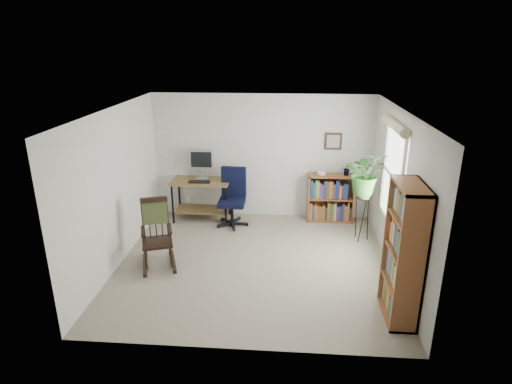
# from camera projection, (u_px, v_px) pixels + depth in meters

# --- Properties ---
(floor) EXTENTS (4.20, 4.00, 0.00)m
(floor) POSITION_uv_depth(u_px,v_px,m) (254.00, 263.00, 6.74)
(floor) COLOR gray
(floor) RESTS_ON ground
(ceiling) EXTENTS (4.20, 4.00, 0.00)m
(ceiling) POSITION_uv_depth(u_px,v_px,m) (254.00, 110.00, 5.94)
(ceiling) COLOR silver
(ceiling) RESTS_ON ground
(wall_back) EXTENTS (4.20, 0.00, 2.40)m
(wall_back) POSITION_uv_depth(u_px,v_px,m) (262.00, 157.00, 8.22)
(wall_back) COLOR silver
(wall_back) RESTS_ON ground
(wall_front) EXTENTS (4.20, 0.00, 2.40)m
(wall_front) POSITION_uv_depth(u_px,v_px,m) (238.00, 255.00, 4.46)
(wall_front) COLOR silver
(wall_front) RESTS_ON ground
(wall_left) EXTENTS (0.00, 4.00, 2.40)m
(wall_left) POSITION_uv_depth(u_px,v_px,m) (116.00, 188.00, 6.49)
(wall_left) COLOR silver
(wall_left) RESTS_ON ground
(wall_right) EXTENTS (0.00, 4.00, 2.40)m
(wall_right) POSITION_uv_depth(u_px,v_px,m) (398.00, 195.00, 6.18)
(wall_right) COLOR silver
(wall_right) RESTS_ON ground
(window) EXTENTS (0.12, 1.20, 1.50)m
(window) POSITION_uv_depth(u_px,v_px,m) (392.00, 176.00, 6.40)
(window) COLOR white
(window) RESTS_ON wall_right
(desk) EXTENTS (1.10, 0.61, 0.79)m
(desk) POSITION_uv_depth(u_px,v_px,m) (202.00, 200.00, 8.29)
(desk) COLOR brown
(desk) RESTS_ON floor
(monitor) EXTENTS (0.46, 0.16, 0.56)m
(monitor) POSITION_uv_depth(u_px,v_px,m) (202.00, 164.00, 8.19)
(monitor) COLOR #B0B0B4
(monitor) RESTS_ON desk
(keyboard) EXTENTS (0.40, 0.15, 0.02)m
(keyboard) POSITION_uv_depth(u_px,v_px,m) (200.00, 182.00, 8.04)
(keyboard) COLOR black
(keyboard) RESTS_ON desk
(office_chair) EXTENTS (0.64, 0.64, 1.11)m
(office_chair) POSITION_uv_depth(u_px,v_px,m) (232.00, 198.00, 7.94)
(office_chair) COLOR black
(office_chair) RESTS_ON floor
(rocking_chair) EXTENTS (0.83, 1.06, 1.08)m
(rocking_chair) POSITION_uv_depth(u_px,v_px,m) (157.00, 234.00, 6.50)
(rocking_chair) COLOR black
(rocking_chair) RESTS_ON floor
(low_bookshelf) EXTENTS (0.87, 0.29, 0.92)m
(low_bookshelf) POSITION_uv_depth(u_px,v_px,m) (331.00, 198.00, 8.20)
(low_bookshelf) COLOR brown
(low_bookshelf) RESTS_ON floor
(tall_bookshelf) EXTENTS (0.33, 0.77, 1.76)m
(tall_bookshelf) POSITION_uv_depth(u_px,v_px,m) (404.00, 253.00, 5.18)
(tall_bookshelf) COLOR brown
(tall_bookshelf) RESTS_ON floor
(plant_stand) EXTENTS (0.28, 0.28, 0.92)m
(plant_stand) POSITION_uv_depth(u_px,v_px,m) (362.00, 215.00, 7.40)
(plant_stand) COLOR black
(plant_stand) RESTS_ON floor
(spider_plant) EXTENTS (1.69, 1.88, 1.46)m
(spider_plant) POSITION_uv_depth(u_px,v_px,m) (368.00, 152.00, 7.02)
(spider_plant) COLOR #2B6824
(spider_plant) RESTS_ON plant_stand
(potted_plant_small) EXTENTS (0.13, 0.24, 0.11)m
(potted_plant_small) POSITION_uv_depth(u_px,v_px,m) (347.00, 173.00, 8.01)
(potted_plant_small) COLOR #2B6824
(potted_plant_small) RESTS_ON low_bookshelf
(framed_picture) EXTENTS (0.32, 0.04, 0.32)m
(framed_picture) POSITION_uv_depth(u_px,v_px,m) (333.00, 141.00, 7.98)
(framed_picture) COLOR black
(framed_picture) RESTS_ON wall_back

